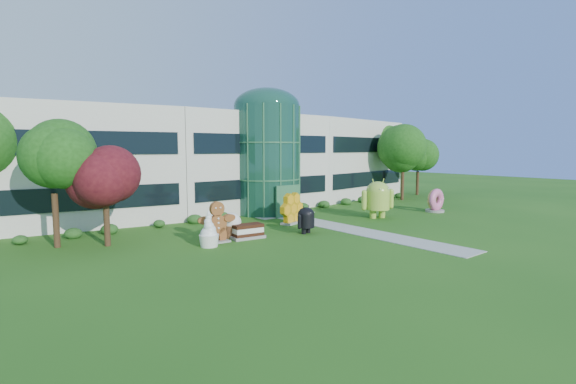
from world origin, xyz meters
TOP-DOWN VIEW (x-y plane):
  - ground at (0.00, 0.00)m, footprint 140.00×140.00m
  - building at (0.00, 18.00)m, footprint 46.00×15.00m
  - atrium at (0.00, 12.00)m, footprint 6.00×6.00m
  - walkway at (0.00, 2.00)m, footprint 2.40×20.00m
  - tree_red at (-15.50, 7.50)m, footprint 4.00×4.00m
  - trees_backdrop at (0.00, 13.00)m, footprint 52.00×8.00m
  - android_green at (5.68, 3.66)m, footprint 3.80×3.09m
  - android_black at (-3.47, 2.63)m, footprint 2.18×1.71m
  - donut at (12.66, 2.47)m, footprint 2.17×1.06m
  - gingerbread at (-9.73, 4.12)m, footprint 2.93×1.22m
  - ice_cream_sandwich at (-7.61, 3.83)m, footprint 2.32×1.36m
  - honeycomb at (-1.83, 6.21)m, footprint 3.01×1.75m
  - froyo at (-10.73, 3.38)m, footprint 1.57×1.57m
  - cupcake at (-8.26, 4.79)m, footprint 1.63×1.63m

SIDE VIEW (x-z plane):
  - ground at x=0.00m, z-range 0.00..0.00m
  - walkway at x=0.00m, z-range 0.00..0.04m
  - ice_cream_sandwich at x=-7.61m, z-range 0.00..0.98m
  - cupcake at x=-8.26m, z-range 0.00..1.71m
  - android_black at x=-3.47m, z-range 0.00..2.19m
  - honeycomb at x=-1.83m, z-range 0.00..2.23m
  - froyo at x=-10.73m, z-range 0.00..2.23m
  - donut at x=12.66m, z-range 0.00..2.24m
  - gingerbread at x=-9.73m, z-range 0.00..2.67m
  - android_green at x=5.68m, z-range 0.00..3.73m
  - tree_red at x=-15.50m, z-range 0.00..6.00m
  - trees_backdrop at x=0.00m, z-range 0.00..8.40m
  - building at x=0.00m, z-range 0.00..9.30m
  - atrium at x=0.00m, z-range 0.00..9.80m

